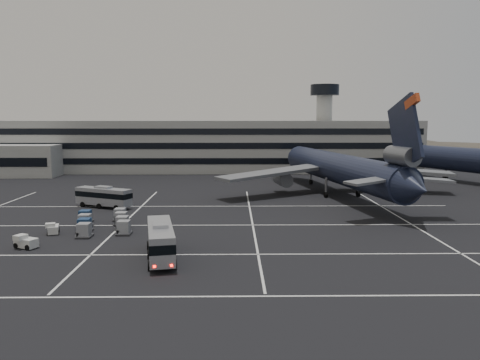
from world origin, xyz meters
name	(u,v)px	position (x,y,z in m)	size (l,w,h in m)	color
ground	(161,232)	(0.00, 0.00, 0.00)	(260.00, 260.00, 0.00)	black
lane_markings	(169,231)	(0.95, 0.72, 0.01)	(90.00, 55.62, 0.01)	silver
terminal	(189,146)	(-2.95, 71.14, 6.93)	(125.00, 26.00, 24.00)	gray
hills	(251,173)	(17.99, 170.00, -12.07)	(352.00, 180.00, 44.00)	#38332B
trijet_main	(340,168)	(29.36, 28.39, 5.25)	(46.74, 57.50, 18.08)	black
trijet_far	(450,158)	(60.42, 50.36, 5.43)	(32.87, 53.76, 18.08)	black
bus_near	(160,239)	(1.75, -11.30, 2.10)	(4.54, 11.14, 3.84)	gray
bus_far	(104,196)	(-11.96, 17.09, 1.94)	(10.06, 6.48, 3.55)	gray
tug_a	(53,229)	(-13.52, -0.55, 0.65)	(2.01, 2.57, 1.46)	beige
tug_b	(27,242)	(-13.95, -7.20, 0.71)	(2.86, 2.42, 1.59)	beige
uld_cluster	(104,222)	(-7.98, 2.44, 0.86)	(9.30, 12.06, 1.76)	#2D2D30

